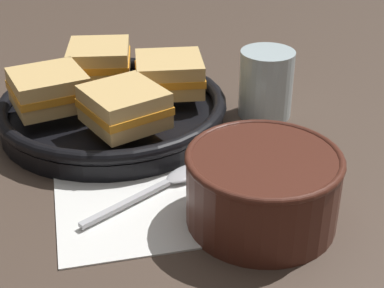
% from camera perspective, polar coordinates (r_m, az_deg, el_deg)
% --- Properties ---
extents(ground_plane, '(4.00, 4.00, 0.00)m').
position_cam_1_polar(ground_plane, '(0.68, 0.69, -4.21)').
color(ground_plane, '#47382D').
extents(napkin, '(0.25, 0.22, 0.00)m').
position_cam_1_polar(napkin, '(0.66, -3.35, -5.22)').
color(napkin, white).
rests_on(napkin, ground_plane).
extents(soup_bowl, '(0.16, 0.16, 0.08)m').
position_cam_1_polar(soup_bowl, '(0.61, 6.87, -3.90)').
color(soup_bowl, '#4C2319').
rests_on(soup_bowl, ground_plane).
extents(spoon, '(0.15, 0.12, 0.01)m').
position_cam_1_polar(spoon, '(0.68, -2.09, -3.58)').
color(spoon, '#B7B7BC').
rests_on(spoon, napkin).
extents(skillet, '(0.31, 0.31, 0.04)m').
position_cam_1_polar(skillet, '(0.81, -7.68, 3.20)').
color(skillet, black).
rests_on(skillet, ground_plane).
extents(sandwich_near_left, '(0.09, 0.09, 0.05)m').
position_cam_1_polar(sandwich_near_left, '(0.87, -8.98, 8.02)').
color(sandwich_near_left, '#DBB26B').
rests_on(sandwich_near_left, skillet).
extents(sandwich_near_right, '(0.12, 0.12, 0.05)m').
position_cam_1_polar(sandwich_near_right, '(0.79, -13.73, 5.16)').
color(sandwich_near_right, '#DBB26B').
rests_on(sandwich_near_right, skillet).
extents(sandwich_far_left, '(0.12, 0.12, 0.05)m').
position_cam_1_polar(sandwich_far_left, '(0.72, -6.59, 3.62)').
color(sandwich_far_left, '#DBB26B').
rests_on(sandwich_far_left, skillet).
extents(sandwich_far_right, '(0.09, 0.09, 0.05)m').
position_cam_1_polar(sandwich_far_right, '(0.81, -2.22, 6.80)').
color(sandwich_far_right, '#DBB26B').
rests_on(sandwich_far_right, skillet).
extents(drinking_glass, '(0.08, 0.08, 0.09)m').
position_cam_1_polar(drinking_glass, '(0.83, 7.19, 5.84)').
color(drinking_glass, silver).
rests_on(drinking_glass, ground_plane).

